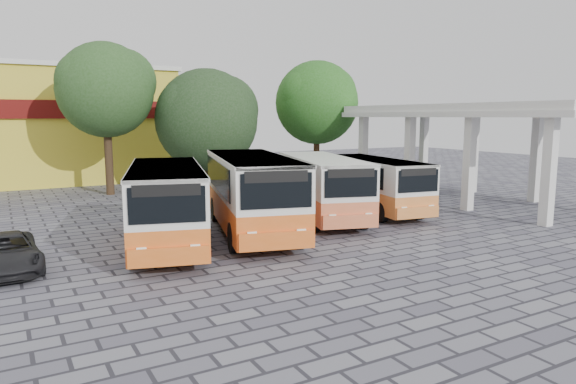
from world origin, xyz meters
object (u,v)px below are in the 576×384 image
bus_far_right (375,181)px  parked_car (6,253)px  bus_centre_left (252,189)px  bus_centre_right (322,184)px  bus_far_left (167,200)px

bus_far_right → parked_car: bus_far_right is taller
parked_car → bus_centre_left: bearing=2.8°
bus_centre_right → bus_far_left: bearing=-152.6°
parked_car → bus_far_right: bearing=4.9°
bus_centre_right → bus_far_right: size_ratio=1.10×
bus_centre_left → parked_car: 8.98m
bus_far_left → bus_centre_left: (3.59, 0.27, 0.12)m
bus_far_right → bus_far_left: bearing=-162.5°
bus_far_left → bus_far_right: (10.99, 1.59, -0.17)m
bus_centre_right → parked_car: (-13.00, -2.04, -1.10)m
bus_centre_right → bus_centre_left: bearing=-147.4°
bus_centre_left → bus_far_right: bus_centre_left is taller
bus_centre_right → bus_far_right: bus_centre_right is taller
bus_far_left → parked_car: bus_far_left is taller
bus_centre_left → bus_centre_right: size_ratio=1.10×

